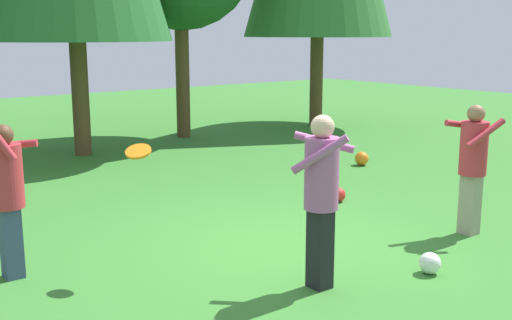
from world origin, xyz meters
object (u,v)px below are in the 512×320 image
Objects in this scene: person_catcher at (321,187)px; ball_orange at (362,159)px; person_bystander at (473,159)px; frisbee at (138,151)px; person_thrower at (7,188)px; ball_white at (430,263)px; ball_red at (338,195)px.

ball_orange is at bearing -91.67° from person_catcher.
frisbee is at bearing -0.00° from person_bystander.
person_thrower is 4.79× the size of frisbee.
ball_white is at bearing -3.29° from person_thrower.
person_bystander is 4.43× the size of frisbee.
frisbee is 3.30m from ball_white.
person_thrower is 7.67× the size of ball_white.
person_bystander is (2.71, 0.12, -0.07)m from person_catcher.
ball_red is at bearing 12.29° from frisbee.
ball_orange is 5.62m from ball_white.
person_thrower is 7.38m from ball_orange.
ball_red is (-2.26, -1.65, -0.02)m from ball_orange.
ball_white is (3.56, -2.61, -0.85)m from person_thrower.
ball_white is at bearing -151.65° from person_catcher.
person_catcher is 4.70× the size of frisbee.
ball_white is at bearing -115.91° from ball_red.
ball_orange reaches higher than ball_white.
ball_orange is (7.13, 1.73, -0.83)m from person_thrower.
person_thrower is 1.02× the size of person_catcher.
person_catcher is 3.48m from ball_red.
frisbee is at bearing 0.00° from person_catcher.
person_catcher is 7.52× the size of ball_white.
person_catcher is 2.71m from person_bystander.
person_catcher reaches higher than ball_orange.
ball_orange is at bearing 22.31° from frisbee.
person_thrower is 1.39m from frisbee.
ball_orange is at bearing 36.06° from ball_red.
frisbee is 4.01m from ball_red.
frisbee reaches higher than ball_white.
person_catcher is at bearing 159.30° from ball_white.
person_bystander is (5.08, -2.05, 0.01)m from person_thrower.
ball_orange is 1.21× the size of ball_red.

